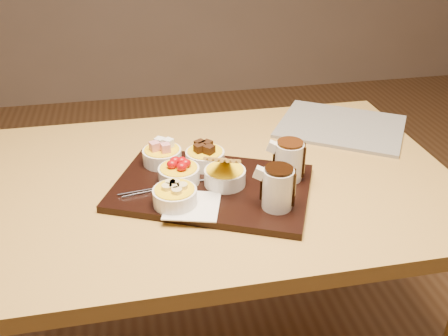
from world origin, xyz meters
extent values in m
cube|color=#BA9245|center=(0.00, 0.00, 0.73)|extent=(1.20, 0.80, 0.04)
cylinder|color=#BA9245|center=(-0.54, 0.34, 0.35)|extent=(0.06, 0.06, 0.71)
cylinder|color=#BA9245|center=(0.54, 0.34, 0.35)|extent=(0.06, 0.06, 0.71)
cube|color=black|center=(-0.02, -0.06, 0.76)|extent=(0.54, 0.46, 0.02)
cube|color=white|center=(-0.08, -0.15, 0.77)|extent=(0.15, 0.15, 0.00)
cylinder|color=white|center=(-0.13, 0.06, 0.79)|extent=(0.10, 0.10, 0.04)
cylinder|color=white|center=(-0.02, 0.03, 0.79)|extent=(0.10, 0.10, 0.04)
cylinder|color=white|center=(-0.10, -0.04, 0.79)|extent=(0.10, 0.10, 0.04)
cylinder|color=white|center=(0.01, -0.07, 0.79)|extent=(0.10, 0.10, 0.04)
cylinder|color=white|center=(-0.12, -0.13, 0.79)|extent=(0.10, 0.10, 0.04)
cylinder|color=silver|center=(0.10, -0.19, 0.81)|extent=(0.09, 0.09, 0.09)
cylinder|color=silver|center=(0.17, -0.07, 0.81)|extent=(0.09, 0.09, 0.09)
cube|color=beige|center=(0.43, 0.21, 0.76)|extent=(0.46, 0.44, 0.01)
camera|label=1|loc=(-0.19, -1.07, 1.40)|focal=40.00mm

